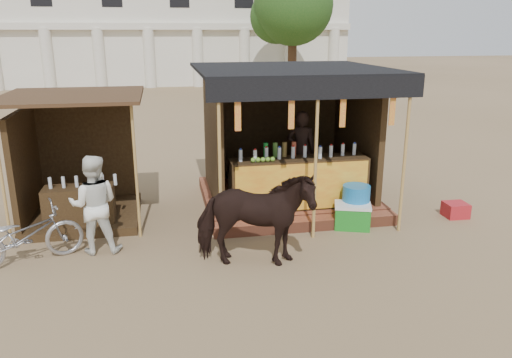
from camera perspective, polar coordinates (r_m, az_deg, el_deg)
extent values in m
plane|color=#846B4C|center=(7.20, 2.45, -12.06)|extent=(120.00, 120.00, 0.00)
cube|color=brown|center=(10.50, 3.41, -1.97)|extent=(3.40, 2.80, 0.22)
cube|color=brown|center=(9.10, 5.80, -5.08)|extent=(3.40, 0.35, 0.20)
cube|color=#3C2B16|center=(9.45, 4.88, -0.41)|extent=(2.60, 0.55, 0.95)
cube|color=orange|center=(9.18, 5.35, -0.92)|extent=(2.50, 0.02, 0.88)
cube|color=#3C2B16|center=(11.34, 1.98, 6.54)|extent=(3.00, 0.12, 2.50)
cube|color=#3C2B16|center=(9.89, -4.94, 4.99)|extent=(0.12, 2.50, 2.50)
cube|color=#3C2B16|center=(10.61, 11.45, 5.53)|extent=(0.12, 2.50, 2.50)
cube|color=black|center=(9.78, 3.97, 12.47)|extent=(3.60, 3.60, 0.06)
cube|color=black|center=(8.10, 7.19, 10.24)|extent=(3.60, 0.06, 0.36)
cylinder|color=tan|center=(8.01, -4.15, 1.55)|extent=(0.06, 0.06, 2.75)
cylinder|color=tan|center=(8.34, 6.83, 2.08)|extent=(0.06, 0.06, 2.75)
cylinder|color=tan|center=(8.95, 16.66, 2.49)|extent=(0.06, 0.06, 2.75)
cube|color=red|center=(7.88, -2.09, 7.47)|extent=(0.10, 0.02, 0.55)
cube|color=red|center=(8.05, 4.07, 7.64)|extent=(0.10, 0.02, 0.55)
cube|color=red|center=(8.32, 9.90, 7.72)|extent=(0.10, 0.02, 0.55)
cube|color=red|center=(8.66, 15.33, 7.72)|extent=(0.10, 0.02, 0.55)
imported|color=black|center=(10.42, 5.19, 3.24)|extent=(0.72, 0.62, 1.67)
cube|color=#3C2B16|center=(10.04, -18.91, -3.97)|extent=(2.00, 2.00, 0.15)
cube|color=#3C2B16|center=(10.67, -18.75, 2.72)|extent=(1.90, 0.10, 2.10)
cube|color=#3C2B16|center=(9.95, -24.85, 1.09)|extent=(0.10, 1.90, 2.10)
cube|color=#472D19|center=(9.43, -20.29, 8.89)|extent=(2.40, 2.40, 0.06)
cylinder|color=tan|center=(8.97, -27.07, 0.05)|extent=(0.05, 0.05, 2.35)
cylinder|color=tan|center=(8.61, -13.57, 0.81)|extent=(0.05, 0.05, 2.35)
cube|color=#3C2B16|center=(9.47, -19.48, -3.17)|extent=(1.20, 0.50, 0.80)
imported|color=black|center=(7.44, -0.19, -4.65)|extent=(1.91, 1.16, 1.50)
imported|color=#A1A2A9|center=(8.41, -24.95, -5.90)|extent=(1.83, 1.21, 0.91)
imported|color=white|center=(8.32, -18.03, -2.79)|extent=(0.80, 0.64, 1.60)
cylinder|color=#176CB3|center=(9.35, 11.31, -2.94)|extent=(0.56, 0.56, 0.75)
cube|color=maroon|center=(10.35, 21.84, -3.29)|extent=(0.43, 0.40, 0.28)
cube|color=#1C8021|center=(9.23, 10.93, -4.33)|extent=(0.72, 0.60, 0.40)
cube|color=white|center=(9.15, 11.01, -2.99)|extent=(0.75, 0.62, 0.06)
cube|color=silver|center=(36.15, -12.22, 17.12)|extent=(26.00, 7.00, 8.00)
cube|color=silver|center=(32.54, -12.29, 16.69)|extent=(26.00, 0.50, 0.40)
cylinder|color=silver|center=(33.22, -22.72, 12.52)|extent=(0.70, 0.70, 3.60)
cylinder|color=silver|center=(32.77, -17.46, 12.98)|extent=(0.70, 0.70, 3.60)
cylinder|color=silver|center=(32.58, -12.08, 13.35)|extent=(0.70, 0.70, 3.60)
cylinder|color=silver|center=(32.67, -6.67, 13.60)|extent=(0.70, 0.70, 3.60)
cylinder|color=silver|center=(33.04, -1.32, 13.74)|extent=(0.70, 0.70, 3.60)
cylinder|color=silver|center=(33.67, 3.87, 13.76)|extent=(0.70, 0.70, 3.60)
cylinder|color=silver|center=(34.54, 8.83, 13.68)|extent=(0.70, 0.70, 3.60)
cylinder|color=#382314|center=(29.15, 4.15, 13.71)|extent=(0.50, 0.50, 4.00)
sphere|color=#2E501B|center=(29.15, 4.27, 19.22)|extent=(4.40, 4.40, 4.40)
sphere|color=#2E501B|center=(29.51, 2.35, 18.05)|extent=(2.99, 2.99, 2.99)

